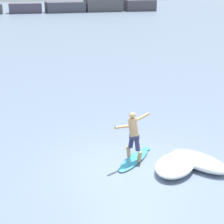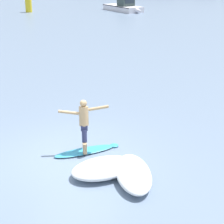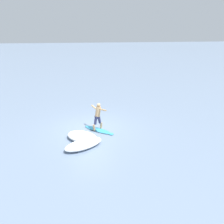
# 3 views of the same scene
# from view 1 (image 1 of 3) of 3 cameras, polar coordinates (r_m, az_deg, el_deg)

# --- Properties ---
(ground_plane) EXTENTS (200.00, 200.00, 0.00)m
(ground_plane) POSITION_cam_1_polar(r_m,az_deg,el_deg) (11.98, 2.46, -8.26)
(ground_plane) COLOR slate
(rock_jetty_breakwater) EXTENTS (57.90, 4.76, 2.36)m
(rock_jetty_breakwater) POSITION_cam_1_polar(r_m,az_deg,el_deg) (72.23, -15.21, 15.10)
(rock_jetty_breakwater) COLOR #4D575D
(rock_jetty_breakwater) RESTS_ON ground
(surfboard) EXTENTS (1.73, 1.74, 0.21)m
(surfboard) POSITION_cam_1_polar(r_m,az_deg,el_deg) (12.34, 3.42, -7.22)
(surfboard) COLOR #379FCB
(surfboard) RESTS_ON ground
(surfer) EXTENTS (1.37, 0.79, 1.58)m
(surfer) POSITION_cam_1_polar(r_m,az_deg,el_deg) (11.95, 3.29, -3.13)
(surfer) COLOR tan
(surfer) RESTS_ON surfboard
(wave_foam_at_tail) EXTENTS (1.76, 2.25, 0.36)m
(wave_foam_at_tail) POSITION_cam_1_polar(r_m,az_deg,el_deg) (12.21, 13.16, -7.32)
(wave_foam_at_tail) COLOR white
(wave_foam_at_tail) RESTS_ON ground
(wave_foam_at_nose) EXTENTS (2.06, 2.10, 0.36)m
(wave_foam_at_nose) POSITION_cam_1_polar(r_m,az_deg,el_deg) (11.82, 9.59, -7.97)
(wave_foam_at_nose) COLOR white
(wave_foam_at_nose) RESTS_ON ground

